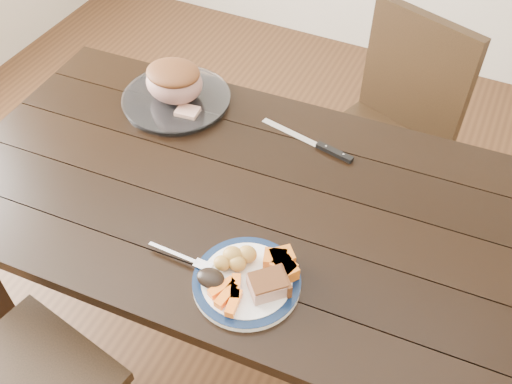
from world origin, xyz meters
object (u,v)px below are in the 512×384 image
at_px(serving_platter, 177,100).
at_px(dinner_plate, 247,282).
at_px(pork_slice, 268,285).
at_px(chair_far, 390,126).
at_px(carving_knife, 323,147).
at_px(roast_joint, 174,83).
at_px(fork, 185,258).
at_px(dining_table, 234,212).

bearing_deg(serving_platter, dinner_plate, -45.98).
bearing_deg(pork_slice, chair_far, 87.35).
bearing_deg(carving_knife, dinner_plate, -78.20).
relative_size(dinner_plate, carving_knife, 0.83).
distance_m(chair_far, roast_joint, 0.83).
bearing_deg(carving_knife, chair_far, 87.81).
height_order(chair_far, fork, chair_far).
xyz_separation_m(chair_far, pork_slice, (-0.05, -1.00, 0.27)).
distance_m(serving_platter, roast_joint, 0.07).
xyz_separation_m(pork_slice, fork, (-0.22, -0.00, -0.02)).
height_order(chair_far, dinner_plate, chair_far).
relative_size(dinner_plate, roast_joint, 1.41).
xyz_separation_m(dinner_plate, carving_knife, (-0.01, 0.53, -0.00)).
bearing_deg(pork_slice, roast_joint, 136.82).
xyz_separation_m(dining_table, fork, (0.00, -0.27, 0.11)).
bearing_deg(chair_far, serving_platter, 56.44).
height_order(chair_far, roast_joint, chair_far).
distance_m(dining_table, dinner_plate, 0.33).
height_order(dinner_plate, roast_joint, roast_joint).
bearing_deg(chair_far, dining_table, 89.40).
relative_size(dining_table, dinner_plate, 6.25).
distance_m(pork_slice, roast_joint, 0.79).
height_order(dining_table, carving_knife, carving_knife).
bearing_deg(roast_joint, fork, -57.22).
bearing_deg(dining_table, chair_far, 69.42).
distance_m(chair_far, carving_knife, 0.53).
relative_size(dining_table, chair_far, 1.77).
xyz_separation_m(pork_slice, roast_joint, (-0.58, 0.54, 0.04)).
height_order(dining_table, serving_platter, serving_platter).
height_order(dining_table, dinner_plate, dinner_plate).
relative_size(chair_far, carving_knife, 2.92).
height_order(fork, roast_joint, roast_joint).
bearing_deg(serving_platter, fork, -57.22).
distance_m(chair_far, pork_slice, 1.04).
height_order(dinner_plate, pork_slice, pork_slice).
bearing_deg(dinner_plate, fork, -176.67).
height_order(pork_slice, fork, pork_slice).
bearing_deg(serving_platter, chair_far, 36.46).
xyz_separation_m(dining_table, carving_knife, (0.16, 0.27, 0.10)).
bearing_deg(fork, dining_table, 91.35).
relative_size(serving_platter, pork_slice, 3.96).
distance_m(dinner_plate, pork_slice, 0.07).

